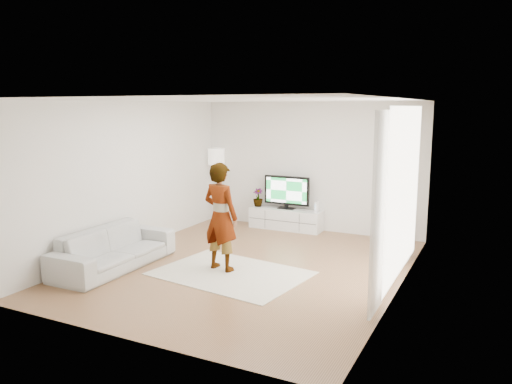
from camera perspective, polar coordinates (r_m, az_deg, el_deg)
The scene contains 17 objects.
floor at distance 8.57m, azimuth -1.01°, elevation -8.57°, with size 6.00×6.00×0.00m, color #986B45.
ceiling at distance 8.14m, azimuth -1.06°, elevation 10.50°, with size 6.00×6.00×0.00m, color white.
wall_left at distance 9.64m, azimuth -14.36°, elevation 1.72°, with size 0.02×6.00×2.80m, color silver.
wall_right at distance 7.45m, azimuth 16.32°, elevation -0.64°, with size 0.02×6.00×2.80m, color silver.
wall_back at distance 10.97m, azimuth 6.19°, elevation 2.90°, with size 5.00×0.02×2.80m, color silver.
wall_front at distance 5.79m, azimuth -14.83°, elevation -3.46°, with size 5.00×0.02×2.80m, color silver.
window at distance 7.73m, azimuth 16.58°, elevation 0.09°, with size 0.01×2.60×2.50m, color white.
curtain_near at distance 6.51m, azimuth 13.87°, elevation -2.43°, with size 0.04×0.70×2.60m, color white.
curtain_far at distance 9.03m, azimuth 17.48°, elevation 0.73°, with size 0.04×0.70×2.60m, color white.
media_console at distance 11.12m, azimuth 3.44°, elevation -3.10°, with size 1.63×0.46×0.46m.
television at distance 11.02m, azimuth 3.53°, elevation 0.10°, with size 1.05×0.21×0.73m.
game_console at distance 10.79m, azimuth 6.94°, elevation -1.70°, with size 0.06×0.16×0.22m.
potted_plant at distance 11.31m, azimuth 0.23°, elevation -0.63°, with size 0.23×0.23×0.41m, color #3F7238.
rug at distance 8.26m, azimuth -2.90°, elevation -9.26°, with size 2.36×1.70×0.01m, color beige.
player at distance 8.21m, azimuth -4.06°, elevation -2.83°, with size 0.66×0.43×1.80m, color #334772.
sofa at distance 8.79m, azimuth -15.90°, elevation -6.21°, with size 2.28×0.89×0.67m, color #AFB0AB.
floor_lamp at distance 11.63m, azimuth -4.56°, elevation 3.66°, with size 0.39×0.39×1.74m.
Camera 1 is at (3.74, -7.23, 2.68)m, focal length 35.00 mm.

